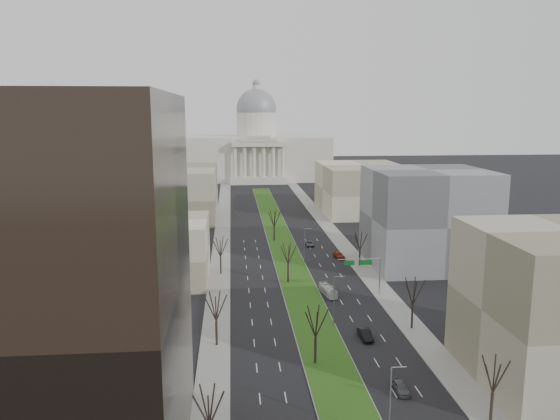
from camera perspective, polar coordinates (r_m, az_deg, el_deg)
ground at (r=162.43m, az=0.09°, el=-3.26°), size 600.00×600.00×0.00m
median at (r=161.43m, az=0.12°, el=-3.31°), size 8.00×222.03×0.20m
sidewalk_left at (r=137.65m, az=-6.27°, el=-5.81°), size 5.00×330.00×0.15m
sidewalk_right at (r=141.25m, az=8.14°, el=-5.43°), size 5.00×330.00×0.15m
capitol at (r=307.90m, az=-2.46°, el=6.28°), size 80.00×46.00×55.00m
building_glass_tower at (r=62.42m, az=-26.40°, el=-7.81°), size 34.00×30.00×40.00m
building_beige_left at (r=127.52m, az=-13.41°, el=-4.12°), size 26.00×22.00×14.00m
building_grey_right at (r=140.43m, az=15.11°, el=-0.78°), size 28.00×26.00×24.00m
building_far_left at (r=200.43m, az=-10.99°, el=1.79°), size 30.00×40.00×18.00m
building_far_right at (r=210.18m, az=8.51°, el=2.26°), size 30.00×40.00×18.00m
tree_left_near at (r=63.72m, az=-7.44°, el=-19.56°), size 5.10×5.10×9.18m
tree_left_mid at (r=90.82m, az=-6.71°, el=-9.86°), size 5.40×5.40×9.72m
tree_left_far at (r=129.12m, az=-6.25°, el=-3.78°), size 5.28×5.28×9.50m
tree_right_near at (r=74.16m, az=21.46°, el=-15.63°), size 5.16×5.16×9.29m
tree_right_mid at (r=99.61m, az=13.76°, el=-8.15°), size 5.52×5.52×9.94m
tree_right_far at (r=136.74m, az=8.37°, el=-3.17°), size 5.04×5.04×9.07m
tree_median_a at (r=84.22m, az=3.75°, el=-11.47°), size 5.40×5.40×9.72m
tree_median_b at (r=121.94m, az=0.86°, el=-4.50°), size 5.40×5.40×9.72m
tree_median_c at (r=160.76m, az=-0.62°, el=-0.85°), size 5.40×5.40×9.72m
streetlamp_median_a at (r=68.72m, az=11.47°, el=-19.03°), size 1.90×0.20×9.16m
streetlamp_median_b at (r=99.76m, az=5.71°, el=-9.30°), size 1.90×0.20×9.16m
streetlamp_median_c at (r=137.57m, az=2.60°, el=-3.72°), size 1.90×0.20×9.16m
mast_arm_signs at (r=115.37m, az=9.10°, el=-5.96°), size 9.12×0.24×8.09m
car_grey_near at (r=80.74m, az=12.45°, el=-17.60°), size 1.97×4.51×1.51m
car_black at (r=96.14m, az=8.90°, el=-12.71°), size 1.94×5.02×1.63m
car_red at (r=144.86m, az=6.16°, el=-4.71°), size 2.75×5.37×1.49m
car_grey_far at (r=156.80m, az=3.10°, el=-3.52°), size 2.33×4.81×1.32m
box_van at (r=116.20m, az=5.04°, el=-8.37°), size 2.87×7.63×2.08m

